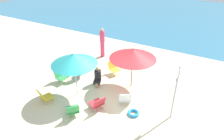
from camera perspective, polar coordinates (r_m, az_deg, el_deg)
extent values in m
plane|color=beige|center=(8.60, -1.19, -8.91)|extent=(40.00, 40.00, 0.00)
cube|color=teal|center=(20.95, 19.25, 13.71)|extent=(40.00, 16.00, 0.01)
cylinder|color=silver|center=(8.62, -9.97, -1.38)|extent=(0.04, 0.04, 1.95)
cone|color=teal|center=(8.26, -10.42, 3.06)|extent=(1.86, 1.86, 0.45)
sphere|color=silver|center=(8.15, -10.59, 4.64)|extent=(0.06, 0.06, 0.06)
cylinder|color=#4C4C51|center=(9.12, 5.53, 0.43)|extent=(0.04, 0.04, 1.83)
cone|color=red|center=(8.79, 5.76, 4.43)|extent=(2.01, 2.01, 0.41)
sphere|color=#4C4C51|center=(8.69, 5.84, 5.83)|extent=(0.06, 0.06, 0.06)
cube|color=#33934C|center=(9.95, -13.49, -2.01)|extent=(0.46, 0.55, 0.03)
cube|color=#33934C|center=(9.99, -14.49, -0.63)|extent=(0.20, 0.53, 0.40)
cylinder|color=silver|center=(10.02, -11.91, -2.44)|extent=(0.02, 0.02, 0.24)
cylinder|color=silver|center=(9.80, -13.60, -3.50)|extent=(0.02, 0.02, 0.24)
cylinder|color=silver|center=(10.24, -13.20, -1.87)|extent=(0.02, 0.02, 0.24)
cylinder|color=silver|center=(10.02, -14.88, -2.89)|extent=(0.02, 0.02, 0.24)
cube|color=gold|center=(10.28, 0.75, 0.10)|extent=(0.57, 0.58, 0.03)
cube|color=gold|center=(10.34, 0.00, 1.53)|extent=(0.32, 0.47, 0.38)
cylinder|color=silver|center=(10.33, 2.10, -0.64)|extent=(0.02, 0.02, 0.25)
cylinder|color=silver|center=(10.14, 0.52, -1.26)|extent=(0.02, 0.02, 0.25)
cylinder|color=silver|center=(10.56, 0.96, 0.12)|extent=(0.02, 0.02, 0.25)
cylinder|color=silver|center=(10.38, -0.61, -0.48)|extent=(0.02, 0.02, 0.25)
cube|color=white|center=(8.47, 3.51, -7.92)|extent=(0.63, 0.61, 0.03)
cube|color=white|center=(8.15, 3.69, -7.67)|extent=(0.50, 0.39, 0.44)
cylinder|color=silver|center=(8.66, 2.11, -7.83)|extent=(0.02, 0.02, 0.19)
cylinder|color=silver|center=(8.69, 4.66, -7.76)|extent=(0.02, 0.02, 0.19)
cylinder|color=silver|center=(8.39, 2.26, -9.26)|extent=(0.02, 0.02, 0.19)
cylinder|color=silver|center=(8.43, 4.90, -9.18)|extent=(0.02, 0.02, 0.19)
cube|color=gold|center=(8.96, -17.39, -7.10)|extent=(0.57, 0.56, 0.03)
cube|color=gold|center=(8.76, -18.97, -6.56)|extent=(0.49, 0.29, 0.43)
cylinder|color=silver|center=(9.22, -16.87, -6.67)|extent=(0.02, 0.02, 0.18)
cylinder|color=silver|center=(8.95, -15.72, -7.74)|extent=(0.02, 0.02, 0.18)
cylinder|color=silver|center=(9.11, -18.83, -7.54)|extent=(0.02, 0.02, 0.18)
cylinder|color=silver|center=(8.83, -17.72, -8.66)|extent=(0.02, 0.02, 0.18)
cube|color=#33934C|center=(8.09, -10.82, -10.68)|extent=(0.68, 0.68, 0.03)
cube|color=#33934C|center=(7.76, -10.71, -10.74)|extent=(0.44, 0.45, 0.41)
cylinder|color=silver|center=(8.30, -12.24, -10.60)|extent=(0.02, 0.02, 0.19)
cylinder|color=silver|center=(8.32, -9.63, -10.19)|extent=(0.02, 0.02, 0.19)
cylinder|color=silver|center=(8.01, -11.92, -12.38)|extent=(0.02, 0.02, 0.19)
cylinder|color=silver|center=(8.02, -9.20, -11.94)|extent=(0.02, 0.02, 0.19)
cube|color=red|center=(8.21, -4.37, -9.12)|extent=(0.62, 0.65, 0.03)
cube|color=red|center=(7.93, -3.45, -8.95)|extent=(0.34, 0.53, 0.37)
cylinder|color=silver|center=(8.33, -6.23, -9.65)|extent=(0.02, 0.02, 0.22)
cylinder|color=silver|center=(8.49, -3.87, -8.62)|extent=(0.02, 0.02, 0.22)
cylinder|color=silver|center=(8.09, -4.84, -11.01)|extent=(0.02, 0.02, 0.22)
cylinder|color=silver|center=(8.26, -2.43, -9.90)|extent=(0.02, 0.02, 0.22)
cube|color=#2D519E|center=(10.20, -8.96, -0.62)|extent=(0.47, 0.47, 0.12)
cylinder|color=tan|center=(10.41, -8.93, -0.77)|extent=(0.12, 0.12, 0.25)
cylinder|color=#2D519E|center=(9.93, -9.03, 0.03)|extent=(0.31, 0.31, 0.48)
sphere|color=tan|center=(9.77, -9.19, 1.72)|extent=(0.19, 0.19, 0.19)
cube|color=black|center=(9.49, -4.09, -3.14)|extent=(0.42, 0.45, 0.12)
cylinder|color=tan|center=(9.42, -4.25, -4.22)|extent=(0.12, 0.12, 0.22)
cylinder|color=black|center=(9.51, -3.94, -1.36)|extent=(0.31, 0.31, 0.47)
sphere|color=tan|center=(9.34, -4.01, 0.35)|extent=(0.18, 0.18, 0.18)
cylinder|color=#DB3866|center=(11.97, -2.64, 5.81)|extent=(0.24, 0.24, 0.95)
cylinder|color=#DB3866|center=(11.67, -2.73, 9.22)|extent=(0.28, 0.28, 0.57)
sphere|color=#DBAD84|center=(11.54, -2.78, 11.00)|extent=(0.19, 0.19, 0.19)
cylinder|color=#ADADB2|center=(7.58, 16.90, -6.24)|extent=(0.06, 0.06, 2.18)
cube|color=white|center=(7.12, 17.91, -0.70)|extent=(0.03, 0.47, 0.37)
cube|color=navy|center=(7.20, 17.72, -1.75)|extent=(0.03, 0.47, 0.06)
torus|color=#238CD8|center=(8.07, 5.93, -11.72)|extent=(0.46, 0.46, 0.11)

